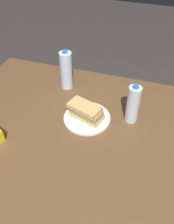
# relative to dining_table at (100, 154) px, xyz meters

# --- Properties ---
(ground_plane) EXTENTS (8.00, 8.00, 0.00)m
(ground_plane) POSITION_rel_dining_table_xyz_m (0.00, 0.00, -0.65)
(ground_plane) COLOR #383330
(dining_table) EXTENTS (1.67, 1.17, 0.73)m
(dining_table) POSITION_rel_dining_table_xyz_m (0.00, 0.00, 0.00)
(dining_table) COLOR brown
(dining_table) RESTS_ON ground_plane
(paper_plate) EXTENTS (0.25, 0.25, 0.01)m
(paper_plate) POSITION_rel_dining_table_xyz_m (0.12, -0.15, 0.08)
(paper_plate) COLOR white
(paper_plate) RESTS_ON dining_table
(sandwich) EXTENTS (0.20, 0.14, 0.08)m
(sandwich) POSITION_rel_dining_table_xyz_m (0.12, -0.15, 0.13)
(sandwich) COLOR #DBB26B
(sandwich) RESTS_ON paper_plate
(water_bottle_tall) EXTENTS (0.07, 0.07, 0.25)m
(water_bottle_tall) POSITION_rel_dining_table_xyz_m (0.32, -0.39, 0.19)
(water_bottle_tall) COLOR silver
(water_bottle_tall) RESTS_ON dining_table
(water_bottle_spare) EXTENTS (0.07, 0.07, 0.23)m
(water_bottle_spare) POSITION_rel_dining_table_xyz_m (-0.11, -0.21, 0.18)
(water_bottle_spare) COLOR silver
(water_bottle_spare) RESTS_ON dining_table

